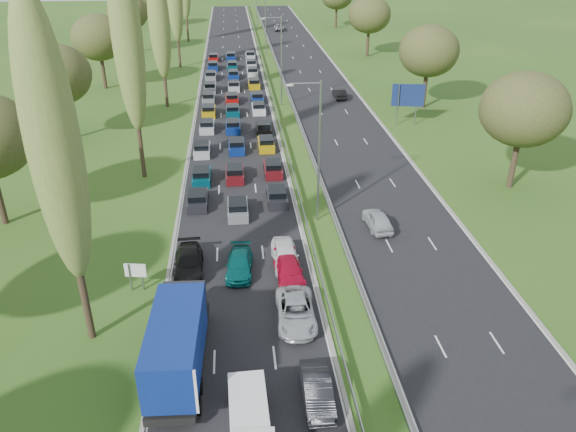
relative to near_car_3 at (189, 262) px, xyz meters
name	(u,v)px	position (x,y,z in m)	size (l,w,h in m)	color
ground	(280,101)	(10.47, 44.13, -0.75)	(260.00, 260.00, 0.00)	#29541A
near_carriageway	(233,98)	(3.72, 46.63, -0.75)	(10.50, 215.00, 0.04)	black
far_carriageway	(324,96)	(17.22, 46.63, -0.75)	(10.50, 215.00, 0.04)	black
central_reservation	(279,93)	(10.47, 46.63, -0.20)	(2.36, 215.00, 0.32)	gray
lamp_columns	(281,62)	(10.47, 42.13, 5.25)	(0.18, 140.18, 12.00)	gray
poplar_row	(148,26)	(-5.53, 32.30, 11.63)	(2.80, 127.80, 22.44)	#2D2116
woodland_left	(47,82)	(-16.03, 26.75, 6.93)	(8.00, 166.00, 11.10)	#2D2116
woodland_right	(451,65)	(29.97, 30.80, 6.93)	(8.00, 153.00, 11.10)	#2D2116
traffic_queue_fill	(234,104)	(3.71, 41.64, -0.31)	(9.12, 69.52, 0.80)	black
near_car_3	(189,262)	(0.00, 0.00, 0.00)	(2.05, 5.05, 1.47)	black
near_car_7	(240,264)	(3.66, -0.44, -0.07)	(1.84, 4.54, 1.32)	#054D4C
near_car_9	(317,390)	(7.47, -13.38, -0.03)	(1.50, 4.29, 1.41)	black
near_car_10	(296,311)	(7.10, -6.55, -0.01)	(2.39, 5.18, 1.44)	#A3A8AC
near_car_11	(289,270)	(7.15, -1.67, -0.07)	(1.87, 4.60, 1.34)	#B00A29
near_car_12	(285,255)	(7.06, 0.22, 0.06)	(1.88, 4.67, 1.59)	white
far_car_0	(378,220)	(15.24, 5.20, 0.00)	(1.74, 4.32, 1.47)	#ABB1B4
far_car_1	(339,94)	(19.22, 44.84, -0.04)	(1.47, 4.21, 1.39)	black
far_car_2	(279,27)	(15.53, 106.59, -0.03)	(2.35, 5.09, 1.42)	gray
blue_lorry	(178,340)	(0.11, -10.27, 1.34)	(2.66, 9.59, 4.05)	black
white_van_rear	(249,416)	(3.82, -15.01, 0.23)	(1.86, 4.74, 1.91)	silver
info_sign	(136,273)	(-3.43, -2.05, 0.62)	(1.50, 0.33, 2.10)	gray
direction_sign	(408,97)	(25.37, 31.83, 2.82)	(3.95, 0.86, 5.20)	gray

